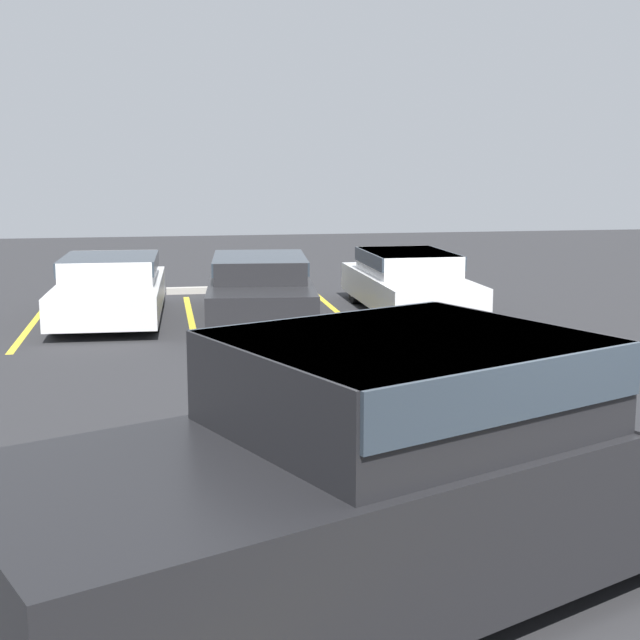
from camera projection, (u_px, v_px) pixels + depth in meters
The scene contains 10 objects.
ground_plane at pixel (552, 602), 5.94m from camera, with size 60.00×60.00×0.00m, color #2D2D30.
stall_stripe_a at pixel (33, 323), 16.11m from camera, with size 0.12×5.36×0.01m, color yellow.
stall_stripe_b at pixel (191, 318), 16.61m from camera, with size 0.12×5.36×0.01m, color yellow.
stall_stripe_c at pixel (339, 314), 17.10m from camera, with size 0.12×5.36×0.01m, color yellow.
stall_stripe_d at pixel (480, 309), 17.60m from camera, with size 0.12×5.36×0.01m, color yellow.
pickup_truck at pixel (441, 459), 6.07m from camera, with size 6.47×4.40×1.79m.
parked_sedan_a at pixel (111, 286), 16.38m from camera, with size 2.00×4.40×1.17m.
parked_sedan_b at pixel (260, 285), 16.59m from camera, with size 2.28×4.90×1.15m.
parked_sedan_c at pixel (408, 280), 17.19m from camera, with size 1.73×4.43×1.18m.
wheel_stop_curb at pixel (207, 290), 19.76m from camera, with size 1.78×0.20×0.14m, color #B7B2A8.
Camera 1 is at (-2.51, -5.16, 2.91)m, focal length 50.00 mm.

